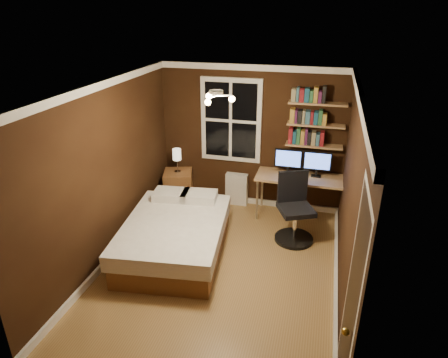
% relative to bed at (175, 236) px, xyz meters
% --- Properties ---
extents(floor, '(4.20, 4.20, 0.00)m').
position_rel_bed_xyz_m(floor, '(0.73, -0.22, -0.28)').
color(floor, olive).
rests_on(floor, ground).
extents(wall_back, '(3.20, 0.04, 2.50)m').
position_rel_bed_xyz_m(wall_back, '(0.73, 1.88, 0.97)').
color(wall_back, black).
rests_on(wall_back, ground).
extents(wall_left, '(0.04, 4.20, 2.50)m').
position_rel_bed_xyz_m(wall_left, '(-0.87, -0.22, 0.97)').
color(wall_left, black).
rests_on(wall_left, ground).
extents(wall_right, '(0.04, 4.20, 2.50)m').
position_rel_bed_xyz_m(wall_right, '(2.33, -0.22, 0.97)').
color(wall_right, black).
rests_on(wall_right, ground).
extents(ceiling, '(3.20, 4.20, 0.02)m').
position_rel_bed_xyz_m(ceiling, '(0.73, -0.22, 2.22)').
color(ceiling, white).
rests_on(ceiling, wall_back).
extents(window, '(1.06, 0.06, 1.46)m').
position_rel_bed_xyz_m(window, '(0.38, 1.84, 1.27)').
color(window, white).
rests_on(window, wall_back).
extents(door, '(0.03, 0.82, 2.05)m').
position_rel_bed_xyz_m(door, '(2.32, -1.77, 0.74)').
color(door, black).
rests_on(door, ground).
extents(door_knob, '(0.06, 0.06, 0.06)m').
position_rel_bed_xyz_m(door_knob, '(2.28, -2.07, 0.72)').
color(door_knob, gold).
rests_on(door_knob, door).
extents(ceiling_fixture, '(0.44, 0.44, 0.18)m').
position_rel_bed_xyz_m(ceiling_fixture, '(0.73, -0.32, 2.12)').
color(ceiling_fixture, beige).
rests_on(ceiling_fixture, ceiling).
extents(bookshelf_lower, '(0.92, 0.22, 0.03)m').
position_rel_bed_xyz_m(bookshelf_lower, '(1.81, 1.76, 0.97)').
color(bookshelf_lower, '#A58150').
rests_on(bookshelf_lower, wall_back).
extents(books_row_lower, '(0.54, 0.16, 0.23)m').
position_rel_bed_xyz_m(books_row_lower, '(1.81, 1.76, 1.10)').
color(books_row_lower, maroon).
rests_on(books_row_lower, bookshelf_lower).
extents(bookshelf_middle, '(0.92, 0.22, 0.03)m').
position_rel_bed_xyz_m(bookshelf_middle, '(1.81, 1.76, 1.32)').
color(bookshelf_middle, '#A58150').
rests_on(bookshelf_middle, wall_back).
extents(books_row_middle, '(0.54, 0.16, 0.23)m').
position_rel_bed_xyz_m(books_row_middle, '(1.81, 1.76, 1.45)').
color(books_row_middle, navy).
rests_on(books_row_middle, bookshelf_middle).
extents(bookshelf_upper, '(0.92, 0.22, 0.03)m').
position_rel_bed_xyz_m(bookshelf_upper, '(1.81, 1.76, 1.67)').
color(bookshelf_upper, '#A58150').
rests_on(bookshelf_upper, wall_back).
extents(books_row_upper, '(0.48, 0.16, 0.23)m').
position_rel_bed_xyz_m(books_row_upper, '(1.81, 1.76, 1.80)').
color(books_row_upper, '#29613A').
rests_on(books_row_upper, bookshelf_upper).
extents(bed, '(1.62, 2.10, 0.66)m').
position_rel_bed_xyz_m(bed, '(0.00, 0.00, 0.00)').
color(bed, brown).
rests_on(bed, ground).
extents(nightstand, '(0.61, 0.61, 0.62)m').
position_rel_bed_xyz_m(nightstand, '(-0.53, 1.54, 0.03)').
color(nightstand, brown).
rests_on(nightstand, ground).
extents(bedside_lamp, '(0.15, 0.15, 0.44)m').
position_rel_bed_xyz_m(bedside_lamp, '(-0.53, 1.54, 0.55)').
color(bedside_lamp, beige).
rests_on(bedside_lamp, nightstand).
extents(radiator, '(0.39, 0.14, 0.59)m').
position_rel_bed_xyz_m(radiator, '(0.51, 1.77, 0.01)').
color(radiator, beige).
rests_on(radiator, ground).
extents(desk, '(1.59, 0.59, 0.75)m').
position_rel_bed_xyz_m(desk, '(1.71, 1.56, 0.41)').
color(desk, '#A58150').
rests_on(desk, ground).
extents(monitor_left, '(0.46, 0.12, 0.43)m').
position_rel_bed_xyz_m(monitor_left, '(1.42, 1.64, 0.69)').
color(monitor_left, black).
rests_on(monitor_left, desk).
extents(monitor_right, '(0.46, 0.12, 0.43)m').
position_rel_bed_xyz_m(monitor_right, '(1.89, 1.64, 0.69)').
color(monitor_right, black).
rests_on(monitor_right, desk).
extents(desk_lamp, '(0.14, 0.32, 0.44)m').
position_rel_bed_xyz_m(desk_lamp, '(2.41, 1.38, 0.69)').
color(desk_lamp, silver).
rests_on(desk_lamp, desk).
extents(office_chair, '(0.65, 0.65, 1.08)m').
position_rel_bed_xyz_m(office_chair, '(1.64, 0.83, 0.14)').
color(office_chair, black).
rests_on(office_chair, ground).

